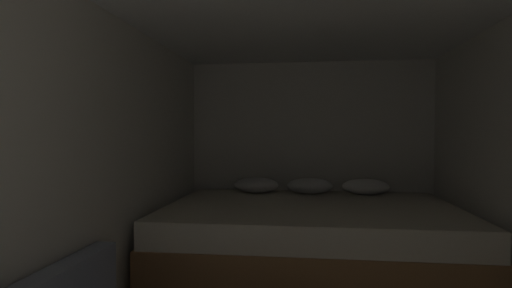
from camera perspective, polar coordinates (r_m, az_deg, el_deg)
wall_back at (r=4.42m, az=7.61°, el=-1.90°), size 2.67×0.05×2.06m
wall_left at (r=2.43m, az=-24.62°, el=-4.64°), size 0.05×4.66×2.06m
bed at (r=3.60m, az=7.67°, el=-13.63°), size 2.45×1.74×0.84m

